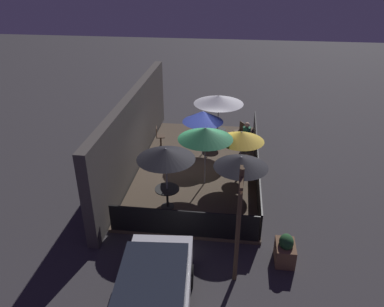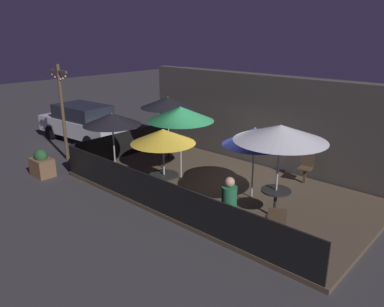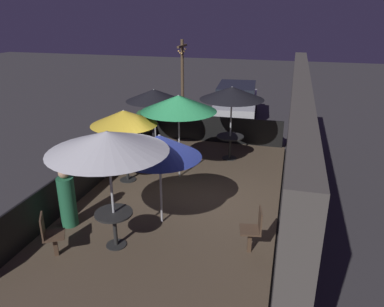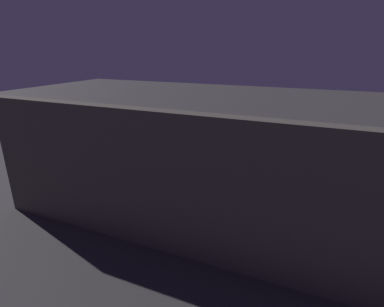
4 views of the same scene
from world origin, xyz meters
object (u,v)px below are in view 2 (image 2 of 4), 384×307
at_px(planter_box, 42,164).
at_px(patio_chair_0, 276,223).
at_px(patio_umbrella_1, 168,102).
at_px(patio_umbrella_3, 255,136).
at_px(patio_umbrella_0, 280,133).
at_px(patron_0, 229,207).
at_px(patio_umbrella_2, 163,136).
at_px(dining_table_0, 276,196).
at_px(dining_table_1, 169,143).
at_px(light_post, 62,108).
at_px(parked_car_0, 83,122).
at_px(patio_umbrella_4, 180,114).
at_px(patio_chair_1, 306,167).
at_px(dining_table_2, 164,179).
at_px(patio_umbrella_5, 112,119).

bearing_deg(planter_box, patio_chair_0, 10.01).
bearing_deg(patio_umbrella_1, patio_umbrella_3, -11.01).
xyz_separation_m(patio_umbrella_0, patron_0, (-0.46, -1.35, -1.62)).
relative_size(patio_umbrella_2, dining_table_0, 2.65).
distance_m(dining_table_1, patron_0, 5.63).
distance_m(patio_umbrella_3, light_post, 7.46).
bearing_deg(dining_table_0, dining_table_1, 165.04).
xyz_separation_m(patio_umbrella_0, dining_table_1, (-5.36, 1.43, -1.65)).
bearing_deg(patio_umbrella_2, patio_umbrella_1, 133.65).
relative_size(patio_umbrella_0, patron_0, 1.77).
bearing_deg(dining_table_1, patron_0, -29.59).
bearing_deg(parked_car_0, patron_0, -17.47).
relative_size(patio_umbrella_4, patio_chair_1, 2.50).
bearing_deg(parked_car_0, light_post, -51.02).
bearing_deg(dining_table_2, dining_table_0, 19.80).
height_order(patron_0, parked_car_0, parked_car_0).
bearing_deg(dining_table_0, parked_car_0, 175.09).
bearing_deg(planter_box, patio_umbrella_1, 61.46).
bearing_deg(planter_box, dining_table_2, 17.33).
relative_size(patio_umbrella_2, planter_box, 2.15).
bearing_deg(patio_umbrella_3, dining_table_0, -28.68).
bearing_deg(planter_box, dining_table_1, 61.46).
bearing_deg(patio_umbrella_4, patio_umbrella_3, 7.65).
bearing_deg(patio_umbrella_5, dining_table_2, 0.04).
bearing_deg(light_post, patio_umbrella_4, 15.23).
bearing_deg(dining_table_2, patio_umbrella_4, 115.23).
xyz_separation_m(patron_0, planter_box, (-7.02, -1.13, -0.33)).
xyz_separation_m(patio_umbrella_0, patio_umbrella_3, (-1.10, 0.60, -0.42)).
relative_size(patio_umbrella_0, planter_box, 2.59).
xyz_separation_m(patron_0, light_post, (-7.92, 0.31, 1.27)).
bearing_deg(dining_table_2, parked_car_0, 164.94).
xyz_separation_m(patio_chair_0, planter_box, (-8.12, -1.43, -0.20)).
xyz_separation_m(dining_table_0, patron_0, (-0.46, -1.35, 0.03)).
xyz_separation_m(patio_umbrella_1, dining_table_2, (2.39, -2.50, -1.58)).
xyz_separation_m(dining_table_0, planter_box, (-7.48, -2.48, -0.30)).
relative_size(patio_umbrella_0, patio_umbrella_1, 1.05).
height_order(patio_umbrella_0, patron_0, patio_umbrella_0).
xyz_separation_m(patron_0, parked_car_0, (-9.74, 2.22, 0.10)).
xyz_separation_m(light_post, parked_car_0, (-1.82, 1.91, -1.17)).
distance_m(patio_umbrella_1, dining_table_0, 5.75).
xyz_separation_m(patio_umbrella_0, dining_table_0, (-0.00, 0.00, -1.65)).
height_order(patron_0, light_post, light_post).
xyz_separation_m(dining_table_2, planter_box, (-4.51, -1.41, -0.26)).
height_order(patio_umbrella_0, dining_table_1, patio_umbrella_0).
distance_m(patron_0, parked_car_0, 9.99).
height_order(patio_umbrella_3, light_post, light_post).
relative_size(patio_umbrella_0, dining_table_0, 3.20).
distance_m(planter_box, parked_car_0, 4.34).
distance_m(patio_umbrella_0, light_post, 8.45).
bearing_deg(patio_umbrella_3, dining_table_1, 168.99).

